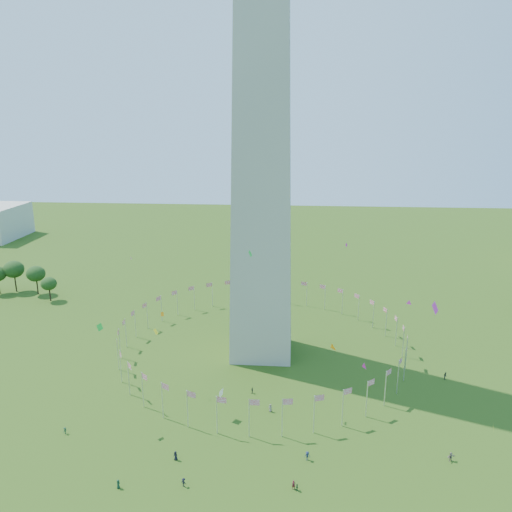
# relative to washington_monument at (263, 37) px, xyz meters

# --- Properties ---
(ground) EXTENTS (600.00, 600.00, 0.00)m
(ground) POSITION_rel_washington_monument_xyz_m (0.00, -50.00, -84.50)
(ground) COLOR #284510
(ground) RESTS_ON ground
(washington_monument) EXTENTS (16.80, 16.80, 169.00)m
(washington_monument) POSITION_rel_washington_monument_xyz_m (0.00, 0.00, 0.00)
(washington_monument) COLOR #B0AB9D
(washington_monument) RESTS_ON ground
(flag_ring) EXTENTS (80.24, 80.24, 9.00)m
(flag_ring) POSITION_rel_washington_monument_xyz_m (-0.00, 0.00, -80.00)
(flag_ring) COLOR silver
(flag_ring) RESTS_ON ground
(crowd) EXTENTS (89.07, 76.11, 1.95)m
(crowd) POSITION_rel_washington_monument_xyz_m (10.40, -48.64, -83.62)
(crowd) COLOR #5A1414
(crowd) RESTS_ON ground
(kites_aloft) EXTENTS (102.10, 71.19, 33.53)m
(kites_aloft) POSITION_rel_washington_monument_xyz_m (6.35, -25.99, -67.80)
(kites_aloft) COLOR orange
(kites_aloft) RESTS_ON ground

